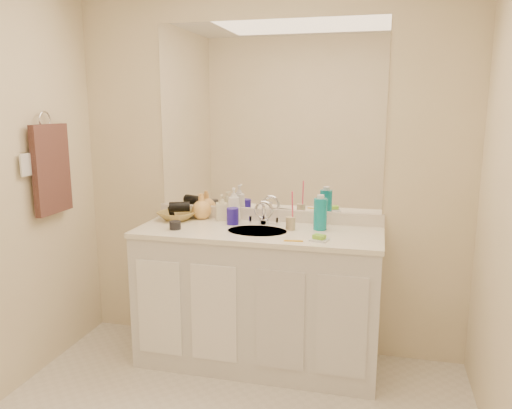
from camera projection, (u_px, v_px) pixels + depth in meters
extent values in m
cube|color=#F3E3BE|center=(268.00, 173.00, 3.28)|extent=(2.60, 0.02, 2.40)
cube|color=silver|center=(258.00, 299.00, 3.17)|extent=(1.50, 0.55, 0.85)
cube|color=white|center=(258.00, 232.00, 3.09)|extent=(1.52, 0.57, 0.03)
cube|color=white|center=(267.00, 215.00, 3.32)|extent=(1.52, 0.03, 0.08)
cylinder|color=#B5AC9F|center=(257.00, 233.00, 3.07)|extent=(0.37, 0.37, 0.02)
cylinder|color=silver|center=(264.00, 216.00, 3.22)|extent=(0.02, 0.02, 0.11)
cube|color=white|center=(268.00, 117.00, 3.21)|extent=(1.48, 0.01, 1.20)
cylinder|color=#2617A4|center=(233.00, 216.00, 3.22)|extent=(0.09, 0.09, 0.11)
cylinder|color=tan|center=(291.00, 223.00, 3.08)|extent=(0.07, 0.07, 0.08)
cylinder|color=#F54068|center=(292.00, 206.00, 3.06)|extent=(0.01, 0.04, 0.19)
cylinder|color=#0D93A1|center=(320.00, 214.00, 3.08)|extent=(0.10, 0.10, 0.20)
cube|color=silver|center=(319.00, 240.00, 2.83)|extent=(0.11, 0.10, 0.01)
cube|color=#8CDC35|center=(319.00, 237.00, 2.83)|extent=(0.08, 0.07, 0.02)
cube|color=gold|center=(293.00, 241.00, 2.83)|extent=(0.11, 0.04, 0.00)
cylinder|color=black|center=(175.00, 225.00, 3.10)|extent=(0.09, 0.09, 0.05)
imported|color=white|center=(234.00, 205.00, 3.30)|extent=(0.10, 0.10, 0.22)
imported|color=#EEE8C2|center=(222.00, 207.00, 3.33)|extent=(0.10, 0.10, 0.17)
imported|color=#F8BB60|center=(201.00, 206.00, 3.38)|extent=(0.17, 0.17, 0.17)
imported|color=olive|center=(177.00, 216.00, 3.35)|extent=(0.30, 0.30, 0.06)
cylinder|color=black|center=(180.00, 207.00, 3.33)|extent=(0.15, 0.11, 0.07)
torus|color=silver|center=(45.00, 120.00, 3.02)|extent=(0.01, 0.11, 0.11)
cube|color=#331E1B|center=(52.00, 169.00, 3.07)|extent=(0.04, 0.32, 0.55)
cube|color=white|center=(26.00, 165.00, 2.88)|extent=(0.01, 0.08, 0.13)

